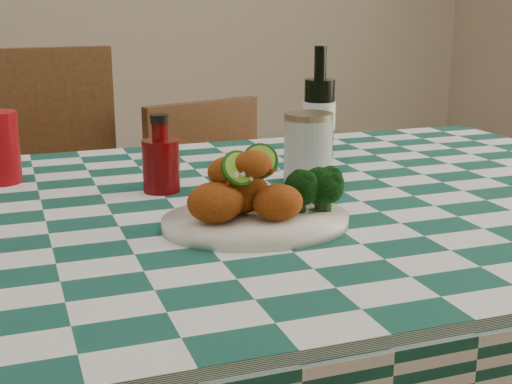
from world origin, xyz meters
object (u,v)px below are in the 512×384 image
object	(u,v)px
plate	(256,222)
beer_bottle	(319,102)
ketchup_bottle	(161,154)
wooden_chair_left	(46,249)
fried_chicken_pile	(251,184)
mason_jar	(308,148)
wooden_chair_right	(236,251)

from	to	relation	value
plate	beer_bottle	size ratio (longest dim) A/B	1.20
ketchup_bottle	wooden_chair_left	bearing A→B (deg)	107.01
fried_chicken_pile	ketchup_bottle	world-z (taller)	ketchup_bottle
wooden_chair_left	beer_bottle	bearing A→B (deg)	-37.95
mason_jar	plate	bearing A→B (deg)	-128.99
fried_chicken_pile	beer_bottle	size ratio (longest dim) A/B	0.66
fried_chicken_pile	wooden_chair_right	distance (m)	1.03
ketchup_bottle	mason_jar	xyz separation A→B (m)	(0.27, -0.03, -0.00)
mason_jar	wooden_chair_left	bearing A→B (deg)	126.16
beer_bottle	wooden_chair_right	distance (m)	0.67
mason_jar	beer_bottle	xyz separation A→B (m)	(0.11, 0.20, 0.05)
wooden_chair_left	fried_chicken_pile	bearing A→B (deg)	-74.26
ketchup_bottle	fried_chicken_pile	bearing A→B (deg)	-72.49
fried_chicken_pile	wooden_chair_left	size ratio (longest dim) A/B	0.16
plate	fried_chicken_pile	size ratio (longest dim) A/B	1.82
fried_chicken_pile	mason_jar	world-z (taller)	mason_jar
ketchup_bottle	wooden_chair_left	distance (m)	0.72
ketchup_bottle	wooden_chair_left	world-z (taller)	wooden_chair_left
beer_bottle	plate	bearing A→B (deg)	-124.80
fried_chicken_pile	wooden_chair_left	distance (m)	0.96
ketchup_bottle	mason_jar	world-z (taller)	ketchup_bottle
fried_chicken_pile	beer_bottle	xyz separation A→B (m)	(0.31, 0.43, 0.05)
plate	mason_jar	world-z (taller)	mason_jar
ketchup_bottle	plate	bearing A→B (deg)	-70.73
beer_bottle	ketchup_bottle	bearing A→B (deg)	-155.49
fried_chicken_pile	wooden_chair_right	size ratio (longest dim) A/B	0.19
mason_jar	wooden_chair_right	size ratio (longest dim) A/B	0.16
beer_bottle	wooden_chair_left	size ratio (longest dim) A/B	0.24
plate	wooden_chair_right	world-z (taller)	wooden_chair_right
mason_jar	wooden_chair_right	xyz separation A→B (m)	(0.07, 0.66, -0.44)
wooden_chair_left	plate	bearing A→B (deg)	-73.73
ketchup_bottle	mason_jar	distance (m)	0.27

